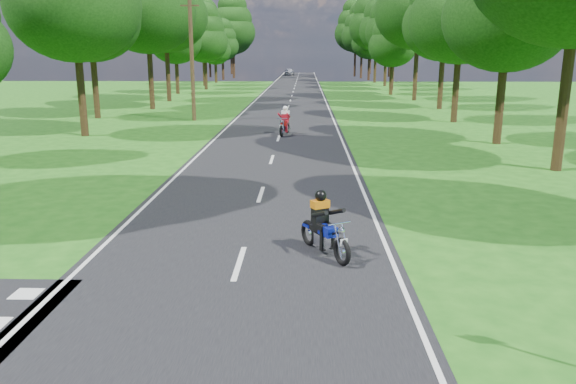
{
  "coord_description": "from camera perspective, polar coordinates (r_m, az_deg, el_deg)",
  "views": [
    {
      "loc": [
        1.39,
        -9.25,
        4.4
      ],
      "look_at": [
        0.99,
        4.0,
        1.1
      ],
      "focal_mm": 35.0,
      "sensor_mm": 36.0,
      "label": 1
    }
  ],
  "objects": [
    {
      "name": "rider_far_red",
      "position": [
        30.81,
        -0.35,
        7.28
      ],
      "size": [
        0.94,
        1.96,
        1.56
      ],
      "primitive_type": null,
      "rotation": [
        0.0,
        0.0,
        -0.17
      ],
      "color": "maroon",
      "rests_on": "main_road"
    },
    {
      "name": "telegraph_pole",
      "position": [
        37.98,
        -9.75,
        13.3
      ],
      "size": [
        1.2,
        0.26,
        8.0
      ],
      "color": "#382616",
      "rests_on": "ground"
    },
    {
      "name": "ground",
      "position": [
        10.34,
        -6.28,
        -11.3
      ],
      "size": [
        160.0,
        160.0,
        0.0
      ],
      "primitive_type": "plane",
      "color": "#1B5713",
      "rests_on": "ground"
    },
    {
      "name": "road_markings",
      "position": [
        57.57,
        0.21,
        9.63
      ],
      "size": [
        7.4,
        140.0,
        0.01
      ],
      "color": "silver",
      "rests_on": "main_road"
    },
    {
      "name": "treeline",
      "position": [
        69.42,
        1.85,
        17.16
      ],
      "size": [
        40.0,
        115.35,
        14.78
      ],
      "color": "black",
      "rests_on": "ground"
    },
    {
      "name": "main_road",
      "position": [
        59.43,
        0.39,
        9.75
      ],
      "size": [
        7.0,
        140.0,
        0.02
      ],
      "primitive_type": "cube",
      "color": "black",
      "rests_on": "ground"
    },
    {
      "name": "distant_car",
      "position": [
        113.28,
        0.15,
        12.14
      ],
      "size": [
        2.04,
        4.33,
        1.43
      ],
      "primitive_type": "imported",
      "rotation": [
        0.0,
        0.0,
        -0.09
      ],
      "color": "#B7B9BF",
      "rests_on": "main_road"
    },
    {
      "name": "rider_near_blue",
      "position": [
        12.4,
        3.75,
        -3.2
      ],
      "size": [
        1.35,
        1.8,
        1.45
      ],
      "primitive_type": null,
      "rotation": [
        0.0,
        0.0,
        0.51
      ],
      "color": "#0E1B9A",
      "rests_on": "main_road"
    }
  ]
}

